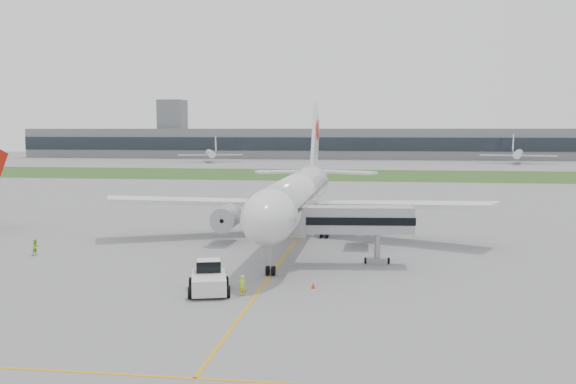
# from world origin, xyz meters

# --- Properties ---
(ground) EXTENTS (600.00, 600.00, 0.00)m
(ground) POSITION_xyz_m (0.00, 0.00, 0.00)
(ground) COLOR gray
(ground) RESTS_ON ground
(apron_markings) EXTENTS (70.00, 70.00, 0.04)m
(apron_markings) POSITION_xyz_m (0.00, -5.00, 0.00)
(apron_markings) COLOR orange
(apron_markings) RESTS_ON ground
(grass_strip) EXTENTS (600.00, 50.00, 0.02)m
(grass_strip) POSITION_xyz_m (0.00, 120.00, 0.01)
(grass_strip) COLOR #335620
(grass_strip) RESTS_ON ground
(terminal_building) EXTENTS (320.00, 22.30, 14.00)m
(terminal_building) POSITION_xyz_m (0.00, 229.87, 7.00)
(terminal_building) COLOR slate
(terminal_building) RESTS_ON ground
(control_tower) EXTENTS (12.00, 12.00, 56.00)m
(control_tower) POSITION_xyz_m (-90.00, 232.00, 0.00)
(control_tower) COLOR slate
(control_tower) RESTS_ON ground
(airliner) EXTENTS (48.13, 53.95, 17.88)m
(airliner) POSITION_xyz_m (0.00, 4.87, 5.66)
(airliner) COLOR silver
(airliner) RESTS_ON ground
(pushback_tug) EXTENTS (4.39, 5.51, 2.53)m
(pushback_tug) POSITION_xyz_m (-4.10, -21.68, 1.17)
(pushback_tug) COLOR silver
(pushback_tug) RESTS_ON ground
(jet_bridge) EXTENTS (12.97, 4.82, 6.01)m
(jet_bridge) POSITION_xyz_m (6.45, -9.09, 4.45)
(jet_bridge) COLOR #9A9A9C
(jet_bridge) RESTS_ON ground
(safety_cone_left) EXTENTS (0.41, 0.41, 0.57)m
(safety_cone_left) POSITION_xyz_m (-1.24, -21.22, 0.28)
(safety_cone_left) COLOR red
(safety_cone_left) RESTS_ON ground
(safety_cone_right) EXTENTS (0.38, 0.38, 0.53)m
(safety_cone_right) POSITION_xyz_m (4.41, -19.32, 0.26)
(safety_cone_right) COLOR red
(safety_cone_right) RESTS_ON ground
(ground_crew_near) EXTENTS (0.74, 0.69, 1.69)m
(ground_crew_near) POSITION_xyz_m (-1.11, -22.43, 0.84)
(ground_crew_near) COLOR #C2FE2A
(ground_crew_near) RESTS_ON ground
(ground_crew_far) EXTENTS (0.95, 1.05, 1.75)m
(ground_crew_far) POSITION_xyz_m (-26.67, -8.95, 0.88)
(ground_crew_far) COLOR #8FE025
(ground_crew_far) RESTS_ON ground
(distant_aircraft_left) EXTENTS (33.23, 31.20, 10.36)m
(distant_aircraft_left) POSITION_xyz_m (-59.56, 188.38, 0.00)
(distant_aircraft_left) COLOR silver
(distant_aircraft_left) RESTS_ON ground
(distant_aircraft_right) EXTENTS (34.54, 32.02, 11.17)m
(distant_aircraft_right) POSITION_xyz_m (65.36, 193.43, 0.00)
(distant_aircraft_right) COLOR silver
(distant_aircraft_right) RESTS_ON ground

